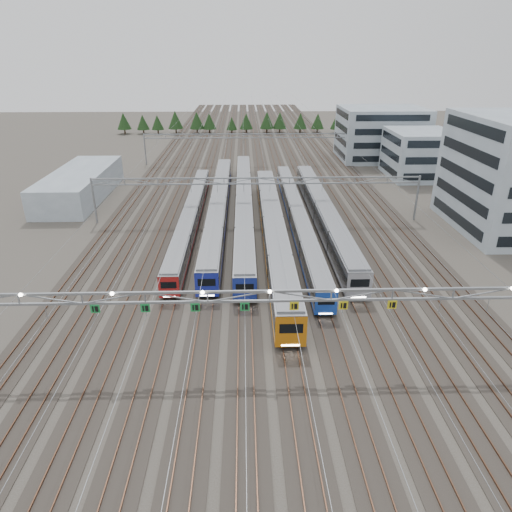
{
  "coord_description": "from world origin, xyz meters",
  "views": [
    {
      "loc": [
        -2.21,
        -35.96,
        27.52
      ],
      "look_at": [
        -0.76,
        17.26,
        3.5
      ],
      "focal_mm": 32.0,
      "sensor_mm": 36.0,
      "label": 1
    }
  ],
  "objects_px": {
    "train_b": "(219,206)",
    "gantry_far": "(252,139)",
    "gantry_near": "(269,299)",
    "west_shed": "(80,184)",
    "train_a": "(191,215)",
    "depot_bldg_mid": "(419,154)",
    "train_f": "(323,213)",
    "train_d": "(273,228)",
    "train_e": "(297,216)",
    "gantry_mid": "(257,186)",
    "train_c": "(244,204)",
    "depot_bldg_north": "(381,134)"
  },
  "relations": [
    {
      "from": "gantry_near",
      "to": "train_a",
      "type": "bearing_deg",
      "value": 106.36
    },
    {
      "from": "train_b",
      "to": "gantry_near",
      "type": "relative_size",
      "value": 1.08
    },
    {
      "from": "gantry_near",
      "to": "west_shed",
      "type": "distance_m",
      "value": 66.16
    },
    {
      "from": "train_b",
      "to": "gantry_near",
      "type": "height_order",
      "value": "gantry_near"
    },
    {
      "from": "west_shed",
      "to": "train_a",
      "type": "bearing_deg",
      "value": -35.77
    },
    {
      "from": "train_f",
      "to": "gantry_far",
      "type": "distance_m",
      "value": 48.82
    },
    {
      "from": "gantry_mid",
      "to": "gantry_far",
      "type": "xyz_separation_m",
      "value": [
        0.0,
        45.0,
        0.0
      ]
    },
    {
      "from": "train_b",
      "to": "gantry_far",
      "type": "bearing_deg",
      "value": 81.0
    },
    {
      "from": "gantry_mid",
      "to": "train_b",
      "type": "bearing_deg",
      "value": 160.6
    },
    {
      "from": "train_b",
      "to": "train_d",
      "type": "height_order",
      "value": "train_d"
    },
    {
      "from": "train_f",
      "to": "train_e",
      "type": "bearing_deg",
      "value": -174.6
    },
    {
      "from": "train_a",
      "to": "train_c",
      "type": "distance_m",
      "value": 10.52
    },
    {
      "from": "train_c",
      "to": "train_e",
      "type": "xyz_separation_m",
      "value": [
        9.0,
        -6.25,
        -0.21
      ]
    },
    {
      "from": "depot_bldg_north",
      "to": "train_a",
      "type": "bearing_deg",
      "value": -131.75
    },
    {
      "from": "gantry_near",
      "to": "train_c",
      "type": "bearing_deg",
      "value": 92.89
    },
    {
      "from": "train_e",
      "to": "gantry_far",
      "type": "height_order",
      "value": "gantry_far"
    },
    {
      "from": "train_a",
      "to": "gantry_near",
      "type": "bearing_deg",
      "value": -73.64
    },
    {
      "from": "train_c",
      "to": "depot_bldg_mid",
      "type": "bearing_deg",
      "value": 33.09
    },
    {
      "from": "gantry_near",
      "to": "train_d",
      "type": "bearing_deg",
      "value": 85.71
    },
    {
      "from": "train_d",
      "to": "west_shed",
      "type": "distance_m",
      "value": 45.31
    },
    {
      "from": "train_b",
      "to": "depot_bldg_north",
      "type": "relative_size",
      "value": 2.77
    },
    {
      "from": "train_d",
      "to": "train_f",
      "type": "xyz_separation_m",
      "value": [
        9.0,
        7.13,
        -0.08
      ]
    },
    {
      "from": "train_d",
      "to": "gantry_near",
      "type": "height_order",
      "value": "gantry_near"
    },
    {
      "from": "train_e",
      "to": "west_shed",
      "type": "bearing_deg",
      "value": 156.6
    },
    {
      "from": "train_b",
      "to": "west_shed",
      "type": "relative_size",
      "value": 2.03
    },
    {
      "from": "train_c",
      "to": "depot_bldg_north",
      "type": "xyz_separation_m",
      "value": [
        37.62,
        46.79,
        4.73
      ]
    },
    {
      "from": "depot_bldg_mid",
      "to": "train_c",
      "type": "bearing_deg",
      "value": -146.91
    },
    {
      "from": "gantry_far",
      "to": "train_c",
      "type": "bearing_deg",
      "value": -93.1
    },
    {
      "from": "train_a",
      "to": "train_e",
      "type": "relative_size",
      "value": 0.88
    },
    {
      "from": "train_b",
      "to": "depot_bldg_north",
      "type": "distance_m",
      "value": 63.96
    },
    {
      "from": "train_e",
      "to": "depot_bldg_mid",
      "type": "distance_m",
      "value": 46.51
    },
    {
      "from": "train_d",
      "to": "train_e",
      "type": "height_order",
      "value": "train_d"
    },
    {
      "from": "train_d",
      "to": "train_a",
      "type": "bearing_deg",
      "value": 150.92
    },
    {
      "from": "train_a",
      "to": "train_b",
      "type": "bearing_deg",
      "value": 43.91
    },
    {
      "from": "west_shed",
      "to": "train_b",
      "type": "bearing_deg",
      "value": -24.57
    },
    {
      "from": "train_d",
      "to": "train_f",
      "type": "distance_m",
      "value": 11.48
    },
    {
      "from": "gantry_mid",
      "to": "gantry_far",
      "type": "height_order",
      "value": "same"
    },
    {
      "from": "train_b",
      "to": "depot_bldg_mid",
      "type": "distance_m",
      "value": 53.88
    },
    {
      "from": "train_a",
      "to": "train_f",
      "type": "distance_m",
      "value": 22.51
    },
    {
      "from": "gantry_mid",
      "to": "train_c",
      "type": "bearing_deg",
      "value": 122.79
    },
    {
      "from": "train_c",
      "to": "gantry_far",
      "type": "distance_m",
      "value": 41.79
    },
    {
      "from": "train_b",
      "to": "gantry_mid",
      "type": "bearing_deg",
      "value": -19.4
    },
    {
      "from": "train_e",
      "to": "gantry_near",
      "type": "relative_size",
      "value": 1.06
    },
    {
      "from": "train_e",
      "to": "depot_bldg_mid",
      "type": "xyz_separation_m",
      "value": [
        32.37,
        33.21,
        3.44
      ]
    },
    {
      "from": "train_d",
      "to": "gantry_mid",
      "type": "bearing_deg",
      "value": 103.38
    },
    {
      "from": "train_e",
      "to": "train_c",
      "type": "bearing_deg",
      "value": 145.23
    },
    {
      "from": "train_a",
      "to": "train_b",
      "type": "distance_m",
      "value": 6.25
    },
    {
      "from": "train_d",
      "to": "depot_bldg_mid",
      "type": "distance_m",
      "value": 54.43
    },
    {
      "from": "train_f",
      "to": "west_shed",
      "type": "height_order",
      "value": "west_shed"
    },
    {
      "from": "train_e",
      "to": "gantry_near",
      "type": "distance_m",
      "value": 38.33
    }
  ]
}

